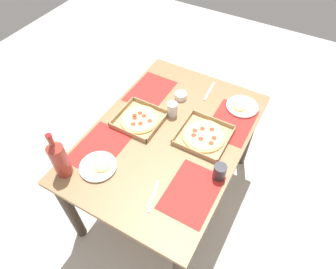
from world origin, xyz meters
name	(u,v)px	position (x,y,z in m)	size (l,w,h in m)	color
ground_plane	(168,193)	(0.00, 0.00, 0.00)	(6.00, 6.00, 0.00)	beige
dining_table	(168,146)	(0.00, 0.00, 0.63)	(1.32, 0.93, 0.75)	#3F3328
placemat_near_left	(150,91)	(-0.30, -0.31, 0.75)	(0.36, 0.26, 0.00)	red
placemat_near_right	(99,148)	(0.30, -0.31, 0.75)	(0.36, 0.26, 0.00)	red
placemat_far_left	(232,122)	(-0.30, 0.31, 0.75)	(0.36, 0.26, 0.00)	red
placemat_far_right	(192,192)	(0.30, 0.31, 0.75)	(0.36, 0.26, 0.00)	red
pizza_box_corner_left	(140,119)	(-0.01, -0.22, 0.76)	(0.29, 0.29, 0.04)	tan
pizza_box_center	(204,136)	(-0.09, 0.20, 0.76)	(0.31, 0.31, 0.04)	tan
plate_middle	(242,107)	(-0.45, 0.32, 0.76)	(0.22, 0.22, 0.03)	white
plate_far_left	(99,167)	(0.41, -0.23, 0.76)	(0.22, 0.22, 0.03)	white
soda_bottle	(59,158)	(0.53, -0.38, 0.88)	(0.09, 0.09, 0.32)	#B2382D
cup_clear_right	(172,109)	(-0.17, -0.06, 0.80)	(0.07, 0.07, 0.10)	silver
cup_red	(220,172)	(0.13, 0.40, 0.80)	(0.07, 0.07, 0.10)	#333338
condiment_bowl	(181,96)	(-0.34, -0.09, 0.77)	(0.08, 0.08, 0.04)	white
fork_by_far_right	(153,196)	(0.42, 0.14, 0.75)	(0.19, 0.02, 0.01)	#B7B7BC
knife_by_far_left	(210,91)	(-0.50, 0.06, 0.75)	(0.21, 0.02, 0.01)	#B7B7BC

